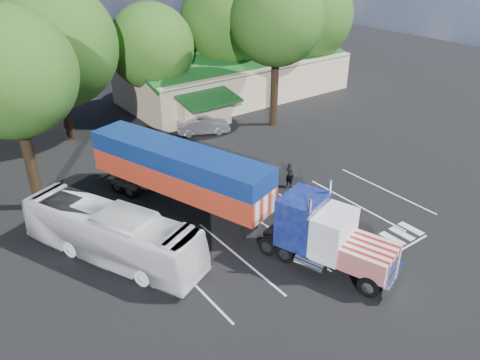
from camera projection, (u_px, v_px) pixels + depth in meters
ground at (224, 196)px, 31.91m from camera, size 120.00×120.00×0.00m
event_hall at (234, 76)px, 50.77m from camera, size 24.20×14.12×5.55m
tree_row_c at (55, 45)px, 37.06m from camera, size 10.00×10.00×13.05m
tree_row_d at (151, 47)px, 43.40m from camera, size 8.00×8.00×10.60m
tree_row_e at (227, 20)px, 47.78m from camera, size 9.60×9.60×12.90m
tree_row_f at (306, 16)px, 52.32m from camera, size 10.40×10.40×13.00m
tree_near_left at (10, 74)px, 26.55m from camera, size 7.60×7.60×12.65m
tree_near_right at (277, 19)px, 39.59m from camera, size 8.00×8.00×13.50m
semi_truck at (213, 184)px, 28.18m from camera, size 8.98×20.73×4.40m
woman at (290, 175)px, 32.71m from camera, size 0.55×0.75×1.88m
bicycle at (208, 159)px, 36.01m from camera, size 0.72×1.95×1.02m
tour_bus at (112, 234)px, 25.24m from camera, size 6.94×11.07×3.06m
silver_sedan at (203, 125)px, 41.65m from camera, size 4.90×3.38×1.53m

